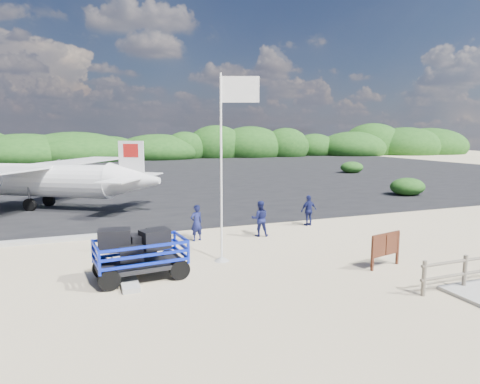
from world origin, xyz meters
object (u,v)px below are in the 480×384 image
at_px(crew_a, 196,223).
at_px(aircraft_large, 354,179).
at_px(flagpole, 222,261).
at_px(signboard, 385,267).
at_px(crew_b, 260,219).
at_px(crew_c, 309,210).
at_px(baggage_cart, 141,279).

height_order(crew_a, aircraft_large, aircraft_large).
xyz_separation_m(flagpole, crew_a, (-0.09, 3.02, 0.76)).
relative_size(signboard, aircraft_large, 0.09).
xyz_separation_m(crew_a, aircraft_large, (20.12, 17.11, -0.76)).
height_order(flagpole, signboard, flagpole).
bearing_deg(flagpole, crew_b, 46.32).
xyz_separation_m(crew_b, crew_c, (3.03, 1.09, -0.04)).
relative_size(flagpole, crew_c, 4.33).
xyz_separation_m(crew_a, crew_c, (5.78, 0.86, -0.02)).
relative_size(baggage_cart, aircraft_large, 0.17).
bearing_deg(flagpole, crew_c, 34.24).
height_order(flagpole, crew_c, flagpole).
distance_m(baggage_cart, signboard, 7.96).
relative_size(crew_b, crew_c, 1.05).
bearing_deg(crew_c, crew_a, 1.24).
distance_m(crew_a, aircraft_large, 26.43).
bearing_deg(crew_a, crew_c, 172.04).
bearing_deg(signboard, crew_a, 118.45).
relative_size(signboard, crew_a, 0.97).
height_order(signboard, aircraft_large, aircraft_large).
height_order(signboard, crew_a, crew_a).
bearing_deg(crew_c, baggage_cart, 21.57).
distance_m(flagpole, signboard, 5.52).
relative_size(flagpole, signboard, 4.39).
bearing_deg(aircraft_large, crew_b, 77.80).
relative_size(flagpole, crew_a, 4.24).
distance_m(signboard, aircraft_large, 27.35).
bearing_deg(baggage_cart, aircraft_large, 37.06).
height_order(flagpole, crew_b, flagpole).
bearing_deg(crew_a, signboard, 114.88).
relative_size(baggage_cart, signboard, 2.00).
height_order(baggage_cart, crew_b, crew_b).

